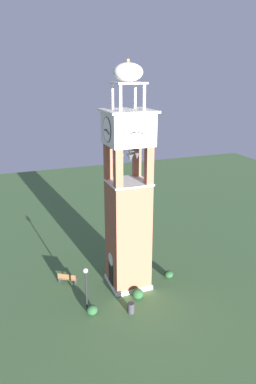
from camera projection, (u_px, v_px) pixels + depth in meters
ground at (128, 283)px, 30.98m from camera, size 80.00×80.00×0.00m
clock_tower at (128, 203)px, 28.68m from camera, size 3.57×3.57×17.88m
park_bench at (67, 278)px, 30.80m from camera, size 1.26×1.57×0.95m
lamp_post at (86, 282)px, 26.60m from camera, size 0.36×0.36×3.61m
trash_bin at (131, 308)px, 27.11m from camera, size 0.52×0.52×0.80m
shrub_near_entry at (138, 294)px, 28.82m from camera, size 0.91×0.91×0.81m
shrub_left_of_tower at (92, 310)px, 26.93m from camera, size 0.82×0.82×0.74m
shrub_behind_bench at (169, 274)px, 31.75m from camera, size 0.78×0.78×0.61m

